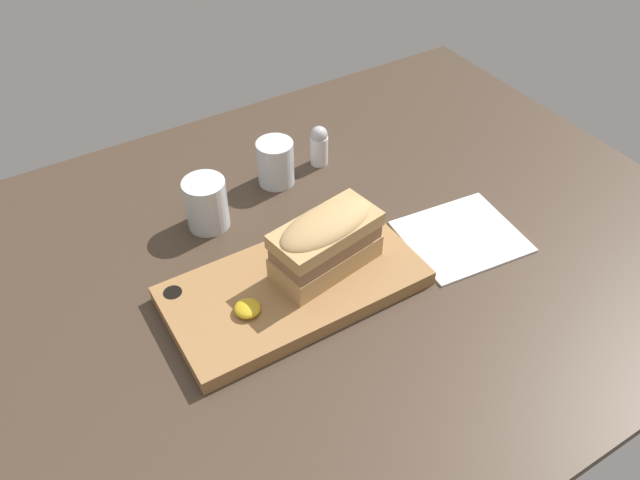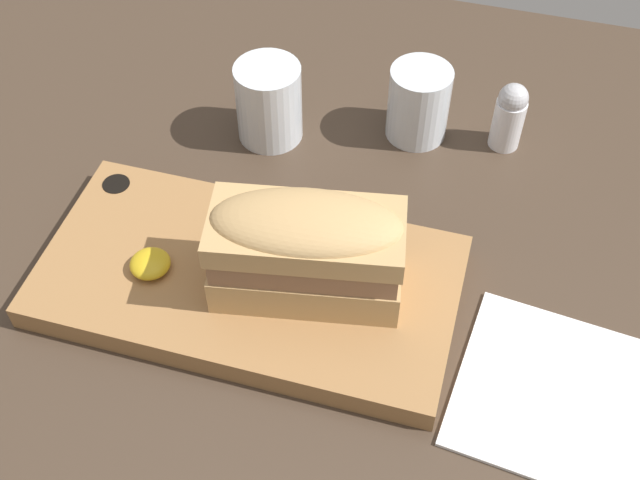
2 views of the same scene
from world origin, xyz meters
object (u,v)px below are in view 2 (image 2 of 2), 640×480
at_px(serving_board, 248,280).
at_px(napkin, 569,399).
at_px(sandwich, 306,247).
at_px(salt_shaker, 509,115).
at_px(water_glass, 269,107).
at_px(wine_glass, 418,107).

height_order(serving_board, napkin, serving_board).
xyz_separation_m(sandwich, salt_shaker, (0.15, 0.27, -0.04)).
bearing_deg(salt_shaker, napkin, -72.71).
relative_size(water_glass, napkin, 0.44).
relative_size(sandwich, wine_glass, 2.11).
xyz_separation_m(serving_board, sandwich, (0.06, 0.00, 0.07)).
bearing_deg(serving_board, salt_shaker, 52.20).
bearing_deg(napkin, serving_board, 172.68).
bearing_deg(napkin, water_glass, 144.22).
bearing_deg(wine_glass, serving_board, -112.90).
bearing_deg(napkin, wine_glass, 122.96).
relative_size(sandwich, salt_shaker, 2.21).
distance_m(serving_board, salt_shaker, 0.34).
height_order(sandwich, wine_glass, sandwich).
height_order(water_glass, salt_shaker, water_glass).
distance_m(sandwich, salt_shaker, 0.31).
relative_size(sandwich, napkin, 0.87).
distance_m(serving_board, wine_glass, 0.28).
height_order(serving_board, water_glass, water_glass).
distance_m(water_glass, napkin, 0.43).
bearing_deg(salt_shaker, sandwich, -119.25).
distance_m(sandwich, wine_glass, 0.27).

